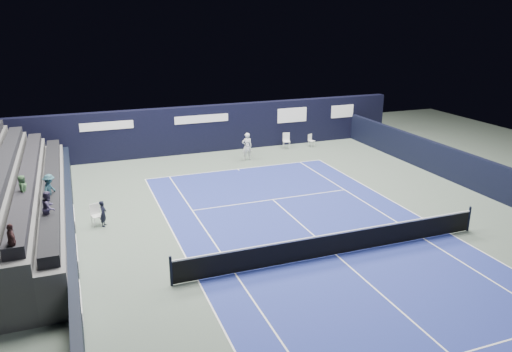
# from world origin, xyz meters

# --- Properties ---
(ground) EXTENTS (48.00, 48.00, 0.00)m
(ground) POSITION_xyz_m (0.00, 2.00, 0.00)
(ground) COLOR #4F5E54
(ground) RESTS_ON ground
(court_surface) EXTENTS (10.97, 23.77, 0.01)m
(court_surface) POSITION_xyz_m (0.00, 0.00, 0.00)
(court_surface) COLOR navy
(court_surface) RESTS_ON ground
(enclosure_wall_right) EXTENTS (0.30, 22.00, 1.80)m
(enclosure_wall_right) POSITION_xyz_m (10.50, 6.00, 0.90)
(enclosure_wall_right) COLOR black
(enclosure_wall_right) RESTS_ON ground
(folding_chair_back_a) EXTENTS (0.58, 0.60, 1.07)m
(folding_chair_back_a) POSITION_xyz_m (4.73, 15.40, 0.71)
(folding_chair_back_a) COLOR silver
(folding_chair_back_a) RESTS_ON ground
(folding_chair_back_b) EXTENTS (0.50, 0.49, 0.87)m
(folding_chair_back_b) POSITION_xyz_m (6.51, 15.16, 0.50)
(folding_chair_back_b) COLOR white
(folding_chair_back_b) RESTS_ON ground
(line_judge_chair) EXTENTS (0.53, 0.52, 0.97)m
(line_judge_chair) POSITION_xyz_m (-8.45, 6.26, 0.55)
(line_judge_chair) COLOR white
(line_judge_chair) RESTS_ON ground
(line_judge) EXTENTS (0.41, 0.50, 1.17)m
(line_judge) POSITION_xyz_m (-8.15, 6.04, 0.58)
(line_judge) COLOR black
(line_judge) RESTS_ON ground
(court_markings) EXTENTS (11.03, 23.83, 0.00)m
(court_markings) POSITION_xyz_m (0.00, 0.00, 0.01)
(court_markings) COLOR white
(court_markings) RESTS_ON court_surface
(tennis_net) EXTENTS (12.90, 0.10, 1.10)m
(tennis_net) POSITION_xyz_m (0.00, 0.00, 0.51)
(tennis_net) COLOR black
(tennis_net) RESTS_ON ground
(back_sponsor_wall) EXTENTS (26.00, 0.63, 3.10)m
(back_sponsor_wall) POSITION_xyz_m (0.01, 16.50, 1.55)
(back_sponsor_wall) COLOR black
(back_sponsor_wall) RESTS_ON ground
(side_barrier_left) EXTENTS (0.33, 22.00, 1.20)m
(side_barrier_left) POSITION_xyz_m (-9.50, 5.97, 0.60)
(side_barrier_left) COLOR black
(side_barrier_left) RESTS_ON ground
(tennis_player) EXTENTS (0.67, 0.85, 1.76)m
(tennis_player) POSITION_xyz_m (1.21, 13.58, 0.88)
(tennis_player) COLOR white
(tennis_player) RESTS_ON ground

